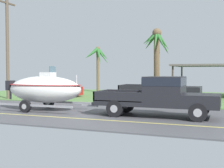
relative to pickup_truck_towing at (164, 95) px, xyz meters
name	(u,v)px	position (x,y,z in m)	size (l,w,h in m)	color
ground	(155,100)	(-2.33, 8.28, -1.07)	(36.00, 22.00, 0.11)	#4C4C51
pickup_truck_towing	(164,95)	(0.00, 0.00, 0.00)	(6.01, 2.00, 1.91)	black
boat_on_trailer	(44,89)	(-6.67, 0.00, 0.12)	(5.74, 2.42, 2.44)	gray
parked_pickup_background	(165,88)	(-1.34, 6.91, -0.05)	(5.88, 1.98, 1.80)	black
parked_sedan_far	(55,89)	(-10.94, 7.85, -0.39)	(4.40, 1.86, 1.38)	#B21E19
carport_awning	(218,66)	(1.99, 12.00, 1.56)	(7.00, 5.39, 2.74)	#4C4238
palm_tree_near_left	(97,57)	(-9.79, 14.17, 2.59)	(2.71, 2.87, 4.76)	brown
palm_tree_far_left	(157,49)	(-2.46, 9.32, 2.90)	(2.50, 3.08, 5.57)	brown
utility_pole	(7,46)	(-13.07, 4.56, 3.10)	(0.24, 1.80, 8.01)	brown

